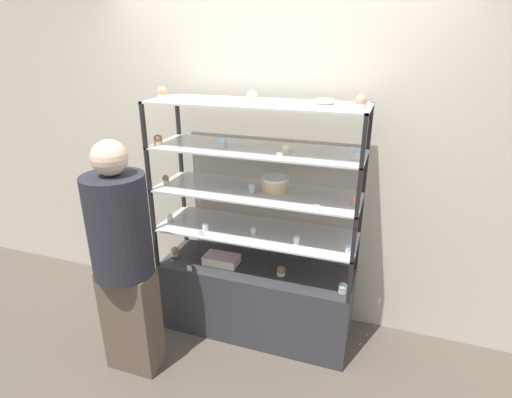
# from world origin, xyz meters

# --- Properties ---
(ground_plane) EXTENTS (20.00, 20.00, 0.00)m
(ground_plane) POSITION_xyz_m (0.00, 0.00, 0.00)
(ground_plane) COLOR brown
(back_wall) EXTENTS (8.00, 0.05, 2.60)m
(back_wall) POSITION_xyz_m (0.00, 0.38, 1.30)
(back_wall) COLOR beige
(back_wall) RESTS_ON ground_plane
(display_base) EXTENTS (1.43, 0.47, 0.57)m
(display_base) POSITION_xyz_m (0.00, 0.00, 0.28)
(display_base) COLOR #333338
(display_base) RESTS_ON ground_plane
(display_riser_lower) EXTENTS (1.43, 0.47, 0.30)m
(display_riser_lower) POSITION_xyz_m (0.00, 0.00, 0.85)
(display_riser_lower) COLOR black
(display_riser_lower) RESTS_ON display_base
(display_riser_middle) EXTENTS (1.43, 0.47, 0.30)m
(display_riser_middle) POSITION_xyz_m (0.00, 0.00, 1.15)
(display_riser_middle) COLOR black
(display_riser_middle) RESTS_ON display_riser_lower
(display_riser_upper) EXTENTS (1.43, 0.47, 0.30)m
(display_riser_upper) POSITION_xyz_m (0.00, 0.00, 1.45)
(display_riser_upper) COLOR black
(display_riser_upper) RESTS_ON display_riser_middle
(display_riser_top) EXTENTS (1.43, 0.47, 0.30)m
(display_riser_top) POSITION_xyz_m (0.00, 0.00, 1.75)
(display_riser_top) COLOR black
(display_riser_top) RESTS_ON display_riser_upper
(layer_cake_centerpiece) EXTENTS (0.19, 0.19, 0.10)m
(layer_cake_centerpiece) POSITION_xyz_m (0.12, 0.04, 1.22)
(layer_cake_centerpiece) COLOR #DBBC84
(layer_cake_centerpiece) RESTS_ON display_riser_middle
(sheet_cake_frosted) EXTENTS (0.26, 0.15, 0.07)m
(sheet_cake_frosted) POSITION_xyz_m (-0.26, -0.04, 0.60)
(sheet_cake_frosted) COLOR beige
(sheet_cake_frosted) RESTS_ON display_base
(cupcake_0) EXTENTS (0.06, 0.06, 0.07)m
(cupcake_0) POSITION_xyz_m (-0.66, -0.05, 0.60)
(cupcake_0) COLOR white
(cupcake_0) RESTS_ON display_base
(cupcake_1) EXTENTS (0.06, 0.06, 0.07)m
(cupcake_1) POSITION_xyz_m (0.21, -0.05, 0.60)
(cupcake_1) COLOR beige
(cupcake_1) RESTS_ON display_base
(cupcake_2) EXTENTS (0.06, 0.06, 0.07)m
(cupcake_2) POSITION_xyz_m (0.66, -0.12, 0.60)
(cupcake_2) COLOR #CCB28C
(cupcake_2) RESTS_ON display_base
(price_tag_0) EXTENTS (0.04, 0.00, 0.04)m
(price_tag_0) POSITION_xyz_m (-0.44, -0.22, 0.59)
(price_tag_0) COLOR white
(price_tag_0) RESTS_ON display_base
(cupcake_3) EXTENTS (0.05, 0.05, 0.06)m
(cupcake_3) POSITION_xyz_m (-0.66, -0.07, 0.90)
(cupcake_3) COLOR white
(cupcake_3) RESTS_ON display_riser_lower
(cupcake_4) EXTENTS (0.05, 0.05, 0.06)m
(cupcake_4) POSITION_xyz_m (-0.34, -0.12, 0.90)
(cupcake_4) COLOR white
(cupcake_4) RESTS_ON display_riser_lower
(cupcake_5) EXTENTS (0.05, 0.05, 0.06)m
(cupcake_5) POSITION_xyz_m (0.01, -0.08, 0.90)
(cupcake_5) COLOR #CCB28C
(cupcake_5) RESTS_ON display_riser_lower
(cupcake_6) EXTENTS (0.05, 0.05, 0.06)m
(cupcake_6) POSITION_xyz_m (0.32, -0.10, 0.90)
(cupcake_6) COLOR beige
(cupcake_6) RESTS_ON display_riser_lower
(cupcake_7) EXTENTS (0.05, 0.05, 0.06)m
(cupcake_7) POSITION_xyz_m (0.67, -0.12, 0.90)
(cupcake_7) COLOR white
(cupcake_7) RESTS_ON display_riser_lower
(price_tag_1) EXTENTS (0.04, 0.00, 0.04)m
(price_tag_1) POSITION_xyz_m (-0.33, -0.22, 0.89)
(price_tag_1) COLOR white
(price_tag_1) RESTS_ON display_riser_lower
(cupcake_8) EXTENTS (0.05, 0.05, 0.07)m
(cupcake_8) POSITION_xyz_m (-0.66, -0.08, 1.20)
(cupcake_8) COLOR beige
(cupcake_8) RESTS_ON display_riser_middle
(cupcake_9) EXTENTS (0.05, 0.05, 0.07)m
(cupcake_9) POSITION_xyz_m (-0.01, -0.04, 1.20)
(cupcake_9) COLOR beige
(cupcake_9) RESTS_ON display_riser_middle
(cupcake_10) EXTENTS (0.05, 0.05, 0.07)m
(cupcake_10) POSITION_xyz_m (0.67, -0.04, 1.20)
(cupcake_10) COLOR #CCB28C
(cupcake_10) RESTS_ON display_riser_middle
(price_tag_2) EXTENTS (0.04, 0.00, 0.04)m
(price_tag_2) POSITION_xyz_m (0.46, -0.22, 1.19)
(price_tag_2) COLOR white
(price_tag_2) RESTS_ON display_riser_middle
(cupcake_11) EXTENTS (0.06, 0.06, 0.07)m
(cupcake_11) POSITION_xyz_m (-0.66, -0.13, 1.50)
(cupcake_11) COLOR #CCB28C
(cupcake_11) RESTS_ON display_riser_upper
(cupcake_12) EXTENTS (0.06, 0.06, 0.07)m
(cupcake_12) POSITION_xyz_m (-0.22, -0.05, 1.50)
(cupcake_12) COLOR beige
(cupcake_12) RESTS_ON display_riser_upper
(cupcake_13) EXTENTS (0.06, 0.06, 0.07)m
(cupcake_13) POSITION_xyz_m (0.22, -0.06, 1.50)
(cupcake_13) COLOR beige
(cupcake_13) RESTS_ON display_riser_upper
(cupcake_14) EXTENTS (0.06, 0.06, 0.07)m
(cupcake_14) POSITION_xyz_m (0.67, -0.07, 1.50)
(cupcake_14) COLOR beige
(cupcake_14) RESTS_ON display_riser_upper
(price_tag_3) EXTENTS (0.04, 0.00, 0.04)m
(price_tag_3) POSITION_xyz_m (0.22, -0.22, 1.49)
(price_tag_3) COLOR white
(price_tag_3) RESTS_ON display_riser_upper
(cupcake_15) EXTENTS (0.07, 0.07, 0.08)m
(cupcake_15) POSITION_xyz_m (-0.65, -0.05, 1.81)
(cupcake_15) COLOR white
(cupcake_15) RESTS_ON display_riser_top
(cupcake_16) EXTENTS (0.07, 0.07, 0.08)m
(cupcake_16) POSITION_xyz_m (-0.00, -0.07, 1.81)
(cupcake_16) COLOR beige
(cupcake_16) RESTS_ON display_riser_top
(cupcake_17) EXTENTS (0.07, 0.07, 0.08)m
(cupcake_17) POSITION_xyz_m (0.65, -0.07, 1.81)
(cupcake_17) COLOR white
(cupcake_17) RESTS_ON display_riser_top
(price_tag_4) EXTENTS (0.04, 0.00, 0.04)m
(price_tag_4) POSITION_xyz_m (0.20, -0.22, 1.79)
(price_tag_4) COLOR white
(price_tag_4) RESTS_ON display_riser_top
(donut_glazed) EXTENTS (0.13, 0.13, 0.03)m
(donut_glazed) POSITION_xyz_m (0.42, 0.07, 1.79)
(donut_glazed) COLOR #EFE5CC
(donut_glazed) RESTS_ON display_riser_top
(customer_figure) EXTENTS (0.38, 0.38, 1.61)m
(customer_figure) POSITION_xyz_m (-0.67, -0.63, 0.86)
(customer_figure) COLOR brown
(customer_figure) RESTS_ON ground_plane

